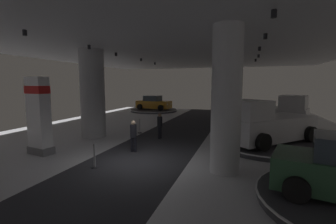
# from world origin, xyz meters

# --- Properties ---
(ground) EXTENTS (24.00, 44.00, 0.06)m
(ground) POSITION_xyz_m (0.00, 0.00, -0.02)
(ground) COLOR silver
(ceiling_with_spotlights) EXTENTS (24.00, 44.00, 0.39)m
(ceiling_with_spotlights) POSITION_xyz_m (0.00, 0.00, 5.55)
(ceiling_with_spotlights) COLOR silver
(column_left) EXTENTS (1.51, 1.51, 5.50)m
(column_left) POSITION_xyz_m (-4.75, 3.67, 2.75)
(column_left) COLOR #ADADB2
(column_left) RESTS_ON ground
(column_right) EXTENTS (1.12, 1.12, 5.50)m
(column_right) POSITION_xyz_m (3.73, 0.03, 2.75)
(column_right) COLOR silver
(column_right) RESTS_ON ground
(brand_sign_pylon) EXTENTS (1.36, 0.86, 3.70)m
(brand_sign_pylon) POSITION_xyz_m (-4.94, -0.31, 1.92)
(brand_sign_pylon) COLOR slate
(brand_sign_pylon) RESTS_ON ground
(display_platform_deep_left) EXTENTS (5.82, 5.82, 0.26)m
(display_platform_deep_left) POSITION_xyz_m (-6.22, 18.00, 0.14)
(display_platform_deep_left) COLOR #333338
(display_platform_deep_left) RESTS_ON ground
(display_car_deep_left) EXTENTS (4.38, 2.61, 1.71)m
(display_car_deep_left) POSITION_xyz_m (-6.25, 18.01, 1.02)
(display_car_deep_left) COLOR #B77519
(display_car_deep_left) RESTS_ON display_platform_deep_left
(display_platform_far_right) EXTENTS (5.68, 5.68, 0.25)m
(display_platform_far_right) POSITION_xyz_m (6.26, 10.74, 0.14)
(display_platform_far_right) COLOR #333338
(display_platform_far_right) RESTS_ON ground
(pickup_truck_far_right) EXTENTS (5.70, 3.99, 2.30)m
(pickup_truck_far_right) POSITION_xyz_m (6.56, 10.63, 1.18)
(pickup_truck_far_right) COLOR silver
(pickup_truck_far_right) RESTS_ON display_platform_far_right
(display_platform_mid_right) EXTENTS (6.12, 6.12, 0.26)m
(display_platform_mid_right) POSITION_xyz_m (5.74, 4.65, 0.15)
(display_platform_mid_right) COLOR #333338
(display_platform_mid_right) RESTS_ON ground
(pickup_truck_mid_right) EXTENTS (5.19, 5.28, 2.30)m
(pickup_truck_mid_right) POSITION_xyz_m (5.52, 4.41, 1.20)
(pickup_truck_mid_right) COLOR silver
(pickup_truck_mid_right) RESTS_ON display_platform_mid_right
(visitor_walking_near) EXTENTS (0.32, 0.32, 1.59)m
(visitor_walking_near) POSITION_xyz_m (-0.78, 1.34, 0.91)
(visitor_walking_near) COLOR black
(visitor_walking_near) RESTS_ON ground
(visitor_walking_far) EXTENTS (0.32, 0.32, 1.59)m
(visitor_walking_far) POSITION_xyz_m (-0.51, 4.43, 0.91)
(visitor_walking_far) COLOR black
(visitor_walking_far) RESTS_ON ground
(stanchion_a) EXTENTS (0.28, 0.28, 1.01)m
(stanchion_a) POSITION_xyz_m (-1.27, -1.18, 0.37)
(stanchion_a) COLOR #333338
(stanchion_a) RESTS_ON ground
(stanchion_b) EXTENTS (0.28, 0.28, 1.01)m
(stanchion_b) POSITION_xyz_m (-2.39, 5.56, 0.37)
(stanchion_b) COLOR #333338
(stanchion_b) RESTS_ON ground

